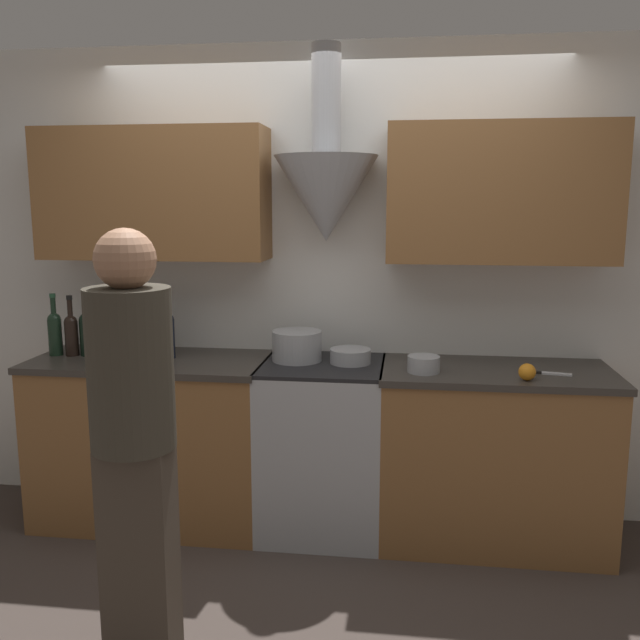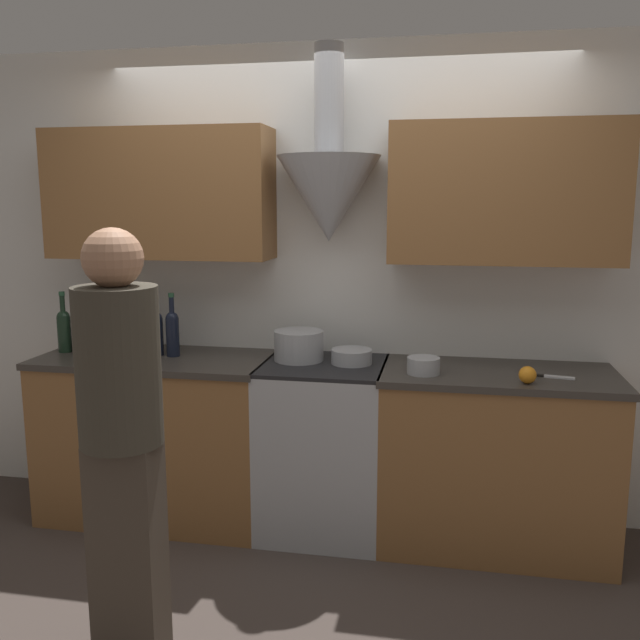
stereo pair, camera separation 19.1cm
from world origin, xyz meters
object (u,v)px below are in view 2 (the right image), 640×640
at_px(mixing_bowl, 352,356).
at_px(stock_pot, 299,345).
at_px(wine_bottle_0, 64,328).
at_px(wine_bottle_6, 156,331).
at_px(wine_bottle_5, 138,330).
at_px(stove_range, 324,446).
at_px(wine_bottle_7, 172,331).
at_px(saucepan, 423,366).
at_px(wine_bottle_1, 80,330).
at_px(person_foreground_left, 122,427).
at_px(wine_bottle_2, 95,329).
at_px(orange_fruit, 528,375).
at_px(wine_bottle_3, 110,329).
at_px(wine_bottle_4, 123,332).

bearing_deg(mixing_bowl, stock_pot, 175.59).
xyz_separation_m(wine_bottle_0, wine_bottle_6, (0.55, 0.02, 0.00)).
bearing_deg(wine_bottle_5, wine_bottle_0, -179.43).
relative_size(stove_range, mixing_bowl, 4.30).
distance_m(wine_bottle_7, saucepan, 1.38).
relative_size(wine_bottle_1, stock_pot, 1.27).
bearing_deg(wine_bottle_1, person_foreground_left, -54.45).
distance_m(stove_range, wine_bottle_7, 1.04).
bearing_deg(stove_range, person_foreground_left, -114.86).
bearing_deg(stock_pot, wine_bottle_5, -177.52).
height_order(stock_pot, person_foreground_left, person_foreground_left).
bearing_deg(person_foreground_left, wine_bottle_7, 104.06).
bearing_deg(wine_bottle_2, stock_pot, 1.45).
relative_size(orange_fruit, person_foreground_left, 0.05).
bearing_deg(wine_bottle_5, wine_bottle_2, 177.97).
height_order(wine_bottle_0, person_foreground_left, person_foreground_left).
relative_size(wine_bottle_7, orange_fruit, 4.27).
relative_size(stove_range, wine_bottle_3, 2.76).
distance_m(wine_bottle_4, wine_bottle_6, 0.19).
bearing_deg(wine_bottle_0, wine_bottle_2, 4.44).
relative_size(wine_bottle_3, wine_bottle_6, 1.03).
relative_size(wine_bottle_2, mixing_bowl, 1.60).
bearing_deg(wine_bottle_0, stove_range, -0.34).
relative_size(wine_bottle_2, wine_bottle_3, 1.03).
height_order(wine_bottle_4, wine_bottle_5, wine_bottle_5).
bearing_deg(wine_bottle_7, wine_bottle_3, -179.72).
distance_m(stove_range, wine_bottle_4, 1.27).
relative_size(stove_range, stock_pot, 3.49).
bearing_deg(wine_bottle_0, wine_bottle_7, 1.04).
bearing_deg(saucepan, wine_bottle_4, 175.94).
distance_m(wine_bottle_6, orange_fruit, 1.97).
height_order(mixing_bowl, orange_fruit, orange_fruit).
xyz_separation_m(stove_range, wine_bottle_3, (-1.22, 0.02, 0.60)).
bearing_deg(wine_bottle_1, stock_pot, 1.92).
distance_m(stove_range, wine_bottle_1, 1.51).
relative_size(stock_pot, orange_fruit, 3.23).
bearing_deg(orange_fruit, wine_bottle_3, 174.16).
distance_m(wine_bottle_0, saucepan, 2.02).
distance_m(mixing_bowl, person_foreground_left, 1.39).
height_order(saucepan, person_foreground_left, person_foreground_left).
xyz_separation_m(wine_bottle_3, orange_fruit, (2.23, -0.23, -0.10)).
relative_size(wine_bottle_1, wine_bottle_2, 0.97).
distance_m(wine_bottle_3, mixing_bowl, 1.37).
relative_size(stove_range, orange_fruit, 11.27).
bearing_deg(wine_bottle_2, wine_bottle_0, -175.56).
xyz_separation_m(wine_bottle_2, orange_fruit, (2.32, -0.23, -0.10)).
height_order(wine_bottle_0, stock_pot, wine_bottle_0).
xyz_separation_m(stove_range, mixing_bowl, (0.14, 0.03, 0.49)).
distance_m(wine_bottle_0, wine_bottle_4, 0.36).
bearing_deg(wine_bottle_5, mixing_bowl, 0.80).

